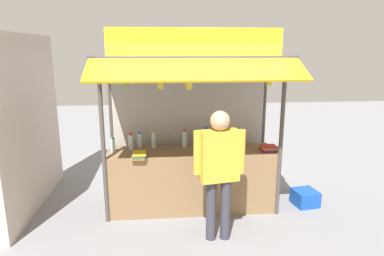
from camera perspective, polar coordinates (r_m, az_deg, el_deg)
The scene contains 20 objects.
ground_plane at distance 5.45m, azimuth 0.00°, elevation -13.19°, with size 20.00×20.00×0.00m, color gray.
stall_counter at distance 5.26m, azimuth 0.00°, elevation -8.66°, with size 2.50×0.66×0.93m, color olive.
stall_structure at distance 5.10m, azimuth -0.16°, elevation 4.36°, with size 2.70×1.59×2.69m.
water_bottle_far_left at distance 5.28m, azimuth 2.44°, elevation -1.58°, with size 0.09×0.09×0.32m.
water_bottle_back_left at distance 5.30m, azimuth -8.86°, elevation -2.02°, with size 0.07×0.07×0.25m.
water_bottle_mid_right at distance 5.27m, azimuth -6.51°, elevation -2.16°, with size 0.06×0.06×0.22m.
water_bottle_front_right at distance 5.19m, azimuth -10.29°, elevation -2.34°, with size 0.07×0.07×0.27m.
water_bottle_rear_center at distance 5.28m, azimuth -1.25°, elevation -1.80°, with size 0.08×0.08×0.28m.
water_bottle_center at distance 5.12m, azimuth -13.22°, elevation -2.84°, with size 0.07×0.07×0.24m.
magazine_stack_left at distance 4.85m, azimuth -8.96°, elevation -4.54°, with size 0.22×0.29×0.06m.
magazine_stack_mid_left at distance 5.23m, azimuth 12.92°, elevation -3.36°, with size 0.27×0.27×0.07m.
magazine_stack_right at distance 5.19m, azimuth 6.45°, elevation -3.04°, with size 0.23×0.28×0.10m.
magazine_stack_back_right at distance 5.00m, azimuth 2.93°, elevation -3.69°, with size 0.23×0.32×0.09m.
banana_bunch_rightmost at distance 4.68m, azimuth 12.96°, elevation 7.92°, with size 0.11×0.10×0.27m.
banana_bunch_inner_left at distance 4.45m, azimuth -5.31°, elevation 7.45°, with size 0.10×0.10×0.30m.
banana_bunch_inner_right at distance 4.46m, azimuth -0.59°, elevation 7.46°, with size 0.12×0.12×0.31m.
banana_bunch_leftmost at distance 4.47m, azimuth -11.23°, elevation 7.53°, with size 0.08×0.08×0.27m.
vendor_person at distance 4.24m, azimuth 4.61°, elevation -6.12°, with size 0.65×0.29×1.71m.
plastic_crate at distance 5.76m, azimuth 18.55°, elevation -11.08°, with size 0.35×0.35×0.24m, color #194CB2.
neighbour_wall at distance 5.65m, azimuth -26.14°, elevation 0.60°, with size 0.20×2.40×2.65m, color beige.
Camera 1 is at (-0.45, -4.86, 2.44)m, focal length 31.59 mm.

